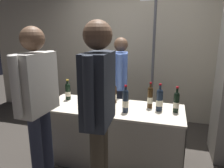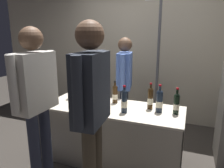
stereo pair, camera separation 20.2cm
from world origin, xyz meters
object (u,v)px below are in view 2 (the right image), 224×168
at_px(wine_glass_near_vendor, 100,94).
at_px(flower_vase, 101,101).
at_px(display_bottle_0, 150,98).
at_px(vendor_presenter, 124,78).
at_px(booth_signpost, 158,52).
at_px(tasting_table, 112,123).
at_px(featured_wine_bottle, 115,94).
at_px(taster_foreground_right, 91,102).

distance_m(wine_glass_near_vendor, flower_vase, 0.43).
relative_size(display_bottle_0, wine_glass_near_vendor, 2.63).
relative_size(display_bottle_0, vendor_presenter, 0.21).
height_order(wine_glass_near_vendor, flower_vase, flower_vase).
bearing_deg(booth_signpost, tasting_table, -112.13).
relative_size(featured_wine_bottle, wine_glass_near_vendor, 2.41).
distance_m(featured_wine_bottle, display_bottle_0, 0.49).
relative_size(wine_glass_near_vendor, taster_foreground_right, 0.07).
bearing_deg(booth_signpost, featured_wine_bottle, -117.15).
bearing_deg(wine_glass_near_vendor, featured_wine_bottle, -12.87).
bearing_deg(booth_signpost, flower_vase, -112.62).
xyz_separation_m(flower_vase, booth_signpost, (0.48, 1.14, 0.51)).
distance_m(flower_vase, booth_signpost, 1.34).
height_order(featured_wine_bottle, vendor_presenter, vendor_presenter).
xyz_separation_m(featured_wine_bottle, flower_vase, (-0.06, -0.33, -0.01)).
bearing_deg(taster_foreground_right, featured_wine_bottle, 3.76).
bearing_deg(featured_wine_bottle, flower_vase, -100.00).
relative_size(taster_foreground_right, booth_signpost, 0.76).
xyz_separation_m(featured_wine_bottle, wine_glass_near_vendor, (-0.24, 0.06, -0.04)).
height_order(flower_vase, taster_foreground_right, taster_foreground_right).
xyz_separation_m(wine_glass_near_vendor, vendor_presenter, (0.18, 0.55, 0.13)).
xyz_separation_m(featured_wine_bottle, display_bottle_0, (0.48, -0.06, 0.01)).
bearing_deg(flower_vase, vendor_presenter, 90.22).
height_order(wine_glass_near_vendor, vendor_presenter, vendor_presenter).
xyz_separation_m(display_bottle_0, booth_signpost, (-0.06, 0.88, 0.48)).
bearing_deg(flower_vase, booth_signpost, 67.38).
xyz_separation_m(flower_vase, vendor_presenter, (-0.00, 0.93, 0.10)).
height_order(flower_vase, booth_signpost, booth_signpost).
xyz_separation_m(wine_glass_near_vendor, taster_foreground_right, (0.38, -1.01, 0.24)).
bearing_deg(booth_signpost, vendor_presenter, -155.72).
bearing_deg(wine_glass_near_vendor, taster_foreground_right, -69.60).
height_order(vendor_presenter, taster_foreground_right, taster_foreground_right).
relative_size(display_bottle_0, booth_signpost, 0.14).
relative_size(wine_glass_near_vendor, vendor_presenter, 0.08).
height_order(display_bottle_0, wine_glass_near_vendor, display_bottle_0).
xyz_separation_m(tasting_table, wine_glass_near_vendor, (-0.26, 0.22, 0.31)).
xyz_separation_m(vendor_presenter, booth_signpost, (0.48, 0.22, 0.41)).
bearing_deg(vendor_presenter, booth_signpost, 103.05).
bearing_deg(tasting_table, vendor_presenter, 96.08).
height_order(featured_wine_bottle, display_bottle_0, display_bottle_0).
height_order(vendor_presenter, booth_signpost, booth_signpost).
distance_m(wine_glass_near_vendor, taster_foreground_right, 1.10).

